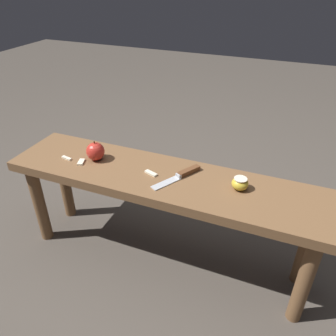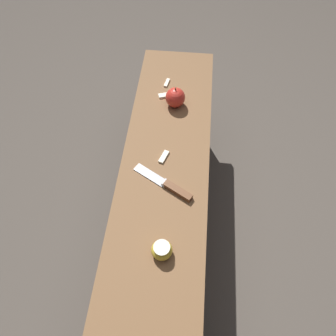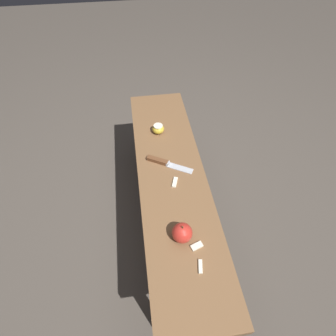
{
  "view_description": "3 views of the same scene",
  "coord_description": "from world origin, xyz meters",
  "px_view_note": "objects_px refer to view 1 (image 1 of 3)",
  "views": [
    {
      "loc": [
        -0.43,
        1.01,
        1.19
      ],
      "look_at": [
        -0.02,
        -0.02,
        0.49
      ],
      "focal_mm": 35.0,
      "sensor_mm": 36.0,
      "label": 1
    },
    {
      "loc": [
        -0.65,
        -0.08,
        1.42
      ],
      "look_at": [
        -0.02,
        -0.02,
        0.49
      ],
      "focal_mm": 35.0,
      "sensor_mm": 36.0,
      "label": 2
    },
    {
      "loc": [
        0.76,
        -0.13,
        1.41
      ],
      "look_at": [
        -0.02,
        -0.02,
        0.49
      ],
      "focal_mm": 28.0,
      "sensor_mm": 36.0,
      "label": 3
    }
  ],
  "objects_px": {
    "apple_whole": "(95,151)",
    "apple_cut": "(240,183)",
    "knife": "(183,174)",
    "wooden_bench": "(162,191)"
  },
  "relations": [
    {
      "from": "apple_whole",
      "to": "apple_cut",
      "type": "relative_size",
      "value": 1.4
    },
    {
      "from": "knife",
      "to": "apple_cut",
      "type": "distance_m",
      "value": 0.23
    },
    {
      "from": "knife",
      "to": "apple_whole",
      "type": "xyz_separation_m",
      "value": [
        0.39,
        0.02,
        0.03
      ]
    },
    {
      "from": "wooden_bench",
      "to": "apple_whole",
      "type": "xyz_separation_m",
      "value": [
        0.31,
        -0.01,
        0.12
      ]
    },
    {
      "from": "apple_whole",
      "to": "wooden_bench",
      "type": "bearing_deg",
      "value": 178.05
    },
    {
      "from": "apple_whole",
      "to": "apple_cut",
      "type": "height_order",
      "value": "apple_whole"
    },
    {
      "from": "wooden_bench",
      "to": "apple_cut",
      "type": "xyz_separation_m",
      "value": [
        -0.31,
        -0.03,
        0.1
      ]
    },
    {
      "from": "apple_cut",
      "to": "apple_whole",
      "type": "bearing_deg",
      "value": 1.38
    },
    {
      "from": "wooden_bench",
      "to": "apple_whole",
      "type": "bearing_deg",
      "value": -1.95
    },
    {
      "from": "knife",
      "to": "apple_whole",
      "type": "distance_m",
      "value": 0.4
    }
  ]
}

